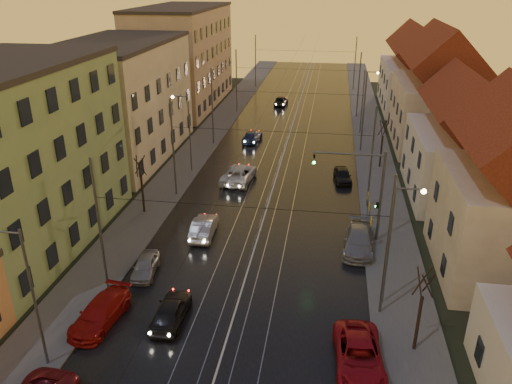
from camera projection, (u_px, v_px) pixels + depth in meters
The scene contains 41 objects.
road at pixel (286, 145), 59.17m from camera, with size 16.00×120.00×0.04m, color black.
sidewalk_left at pixel (204, 141), 60.53m from camera, with size 4.00×120.00×0.15m, color #4C4C4C.
sidewalk_right at pixel (372, 149), 57.77m from camera, with size 4.00×120.00×0.15m, color #4C4C4C.
tram_rail_0 at pixel (268, 144), 59.46m from camera, with size 0.06×120.00×0.03m, color gray.
tram_rail_1 at pixel (280, 144), 59.26m from camera, with size 0.06×120.00×0.03m, color gray.
tram_rail_2 at pixel (293, 145), 59.05m from camera, with size 0.06×120.00×0.03m, color gray.
tram_rail_3 at pixel (305, 146), 58.85m from camera, with size 0.06×120.00×0.03m, color gray.
apartment_left_1 at pixel (8, 161), 35.45m from camera, with size 10.00×18.00×13.00m, color #6B8857.
apartment_left_2 at pixel (121, 102), 53.75m from camera, with size 10.00×20.00×12.00m, color tan.
apartment_left_3 at pixel (183, 58), 75.06m from camera, with size 10.00×24.00×14.00m, color #9F7E67.
house_right_2 at pixel (466, 147), 44.10m from camera, with size 9.18×12.24×9.20m.
house_right_3 at pixel (437, 96), 57.21m from camera, with size 9.18×14.28×11.50m.
house_right_4 at pixel (415, 74), 73.80m from camera, with size 9.18×16.32×10.00m.
catenary_pole_l_1 at pixel (100, 227), 30.50m from camera, with size 0.16×0.16×9.00m, color #595B60.
catenary_pole_r_1 at pixel (387, 248), 28.13m from camera, with size 0.16×0.16×9.00m, color #595B60.
catenary_pole_l_2 at pixel (173, 149), 44.08m from camera, with size 0.16×0.16×9.00m, color #595B60.
catenary_pole_r_2 at pixel (372, 159), 41.70m from camera, with size 0.16×0.16×9.00m, color #595B60.
catenary_pole_l_3 at pixel (212, 107), 57.65m from camera, with size 0.16×0.16×9.00m, color #595B60.
catenary_pole_r_3 at pixel (364, 113), 55.27m from camera, with size 0.16×0.16×9.00m, color #595B60.
catenary_pole_l_4 at pixel (236, 82), 71.22m from camera, with size 0.16×0.16×9.00m, color #595B60.
catenary_pole_r_4 at pixel (359, 86), 68.85m from camera, with size 0.16×0.16×9.00m, color #595B60.
catenary_pole_l_5 at pixel (256, 62), 87.51m from camera, with size 0.16×0.16×9.00m, color #595B60.
catenary_pole_r_5 at pixel (355, 64), 85.13m from camera, with size 0.16×0.16×9.00m, color #595B60.
street_lamp_0 at pixel (26, 286), 24.08m from camera, with size 1.75×0.32×8.00m.
street_lamp_1 at pixel (395, 235), 28.81m from camera, with size 1.75×0.32×8.00m.
street_lamp_2 at pixel (186, 125), 49.42m from camera, with size 1.75×0.32×8.00m.
street_lamp_3 at pixel (365, 96), 61.38m from camera, with size 1.75×0.32×8.00m.
traffic_light_mast at pixel (368, 185), 36.31m from camera, with size 5.30×0.32×7.20m.
bare_tree_0 at pixel (142, 186), 41.49m from camera, with size 1.09×1.09×5.11m.
bare_tree_1 at pixel (420, 313), 26.00m from camera, with size 1.09×1.09×5.11m.
bare_tree_2 at pixel (382, 145), 51.31m from camera, with size 1.09×1.09×5.11m.
driving_car_0 at pixel (171, 311), 29.04m from camera, with size 1.69×4.20×1.43m, color black.
driving_car_1 at pixel (204, 227), 38.57m from camera, with size 1.56×4.47×1.47m, color #99999E.
driving_car_2 at pixel (239, 174), 48.61m from camera, with size 2.59×5.61×1.56m, color silver.
driving_car_3 at pixel (252, 136), 60.19m from camera, with size 1.82×4.47×1.30m, color navy.
driving_car_4 at pixel (281, 101), 76.73m from camera, with size 1.76×4.36×1.49m, color black.
parked_left_2 at pixel (100, 313), 28.87m from camera, with size 1.95×4.80×1.39m, color #9A110F.
parked_left_3 at pixel (145, 266), 33.66m from camera, with size 1.46×3.63×1.24m, color #96959A.
parked_right_0 at pixel (359, 356), 25.60m from camera, with size 2.43×5.26×1.46m, color #A2101C.
parked_right_1 at pixel (359, 241), 36.56m from camera, with size 2.12×5.23×1.52m, color gray.
parked_right_2 at pixel (343, 175), 48.62m from camera, with size 1.54×3.82×1.30m, color black.
Camera 1 is at (4.96, -16.30, 18.74)m, focal length 35.00 mm.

